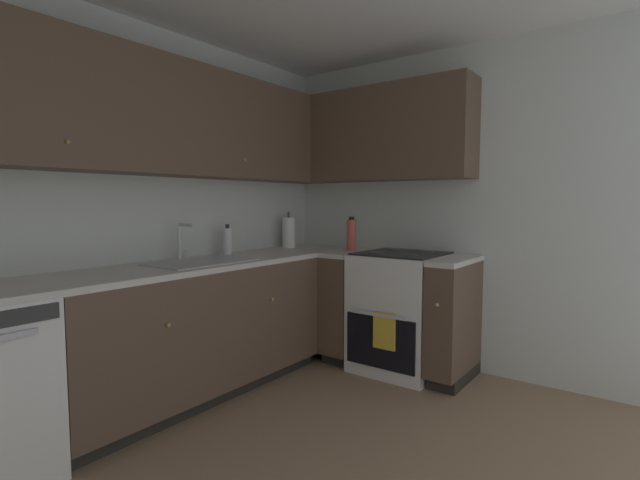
% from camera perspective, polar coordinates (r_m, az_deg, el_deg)
% --- Properties ---
extents(wall_back, '(4.05, 0.05, 2.44)m').
position_cam_1_polar(wall_back, '(3.16, -25.22, 3.08)').
color(wall_back, silver).
rests_on(wall_back, ground_plane).
extents(wall_right, '(0.05, 3.17, 2.44)m').
position_cam_1_polar(wall_right, '(3.70, 17.31, 3.47)').
color(wall_right, silver).
rests_on(wall_right, ground_plane).
extents(lower_cabinets_back, '(1.89, 0.62, 0.85)m').
position_cam_1_polar(lower_cabinets_back, '(3.23, -15.13, -10.76)').
color(lower_cabinets_back, brown).
rests_on(lower_cabinets_back, ground_plane).
extents(countertop_back, '(3.10, 0.60, 0.03)m').
position_cam_1_polar(countertop_back, '(3.14, -15.30, -3.02)').
color(countertop_back, beige).
rests_on(countertop_back, lower_cabinets_back).
extents(lower_cabinets_right, '(0.62, 1.09, 0.85)m').
position_cam_1_polar(lower_cabinets_right, '(3.67, 9.14, -8.82)').
color(lower_cabinets_right, brown).
rests_on(lower_cabinets_right, ground_plane).
extents(countertop_right, '(0.60, 1.09, 0.03)m').
position_cam_1_polar(countertop_right, '(3.59, 9.21, -1.98)').
color(countertop_right, beige).
rests_on(countertop_right, lower_cabinets_right).
extents(oven_range, '(0.68, 0.62, 1.04)m').
position_cam_1_polar(oven_range, '(3.66, 9.87, -8.52)').
color(oven_range, white).
rests_on(oven_range, ground_plane).
extents(upper_cabinets_back, '(2.78, 0.34, 0.73)m').
position_cam_1_polar(upper_cabinets_back, '(3.18, -19.62, 14.05)').
color(upper_cabinets_back, brown).
extents(upper_cabinets_right, '(0.32, 1.64, 0.73)m').
position_cam_1_polar(upper_cabinets_right, '(3.87, 6.34, 12.55)').
color(upper_cabinets_right, brown).
extents(sink, '(0.67, 0.40, 0.10)m').
position_cam_1_polar(sink, '(3.15, -14.24, -3.39)').
color(sink, '#B7B7BC').
rests_on(sink, countertop_back).
extents(faucet, '(0.07, 0.16, 0.25)m').
position_cam_1_polar(faucet, '(3.30, -16.54, 0.19)').
color(faucet, silver).
rests_on(faucet, countertop_back).
extents(soap_bottle, '(0.07, 0.07, 0.23)m').
position_cam_1_polar(soap_bottle, '(3.57, -11.24, -0.12)').
color(soap_bottle, silver).
rests_on(soap_bottle, countertop_back).
extents(paper_towel_roll, '(0.11, 0.11, 0.32)m').
position_cam_1_polar(paper_towel_roll, '(4.04, -3.84, 0.92)').
color(paper_towel_roll, white).
rests_on(paper_towel_roll, countertop_back).
extents(oil_bottle, '(0.08, 0.08, 0.28)m').
position_cam_1_polar(oil_bottle, '(3.77, 3.87, 0.63)').
color(oil_bottle, '#BF4C3F').
rests_on(oil_bottle, countertop_right).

